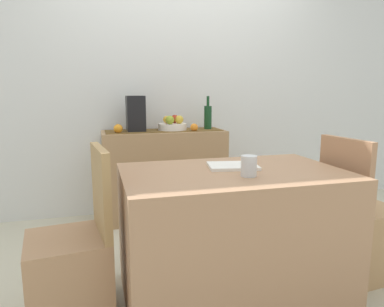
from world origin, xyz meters
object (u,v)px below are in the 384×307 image
(coffee_maker, at_px, (136,114))
(open_book, at_px, (233,166))
(dining_table, at_px, (232,233))
(coffee_cup, at_px, (249,166))
(chair_near_window, at_px, (72,270))
(wine_bottle, at_px, (208,117))
(sideboard_console, at_px, (165,174))
(chair_by_corner, at_px, (359,234))
(fruit_bowl, at_px, (172,127))

(coffee_maker, distance_m, open_book, 1.38)
(coffee_maker, height_order, dining_table, coffee_maker)
(coffee_cup, bearing_deg, chair_near_window, 171.05)
(coffee_cup, bearing_deg, wine_bottle, 80.06)
(sideboard_console, distance_m, chair_near_window, 1.57)
(sideboard_console, bearing_deg, chair_near_window, -118.67)
(sideboard_console, distance_m, chair_by_corner, 1.71)
(open_book, bearing_deg, fruit_bowl, 103.56)
(sideboard_console, bearing_deg, coffee_maker, 180.00)
(fruit_bowl, distance_m, coffee_cup, 1.52)
(fruit_bowl, xyz_separation_m, chair_by_corner, (0.93, -1.37, -0.59))
(coffee_maker, bearing_deg, coffee_cup, -74.87)
(sideboard_console, height_order, coffee_maker, coffee_maker)
(coffee_cup, height_order, chair_near_window, chair_near_window)
(dining_table, bearing_deg, fruit_bowl, 92.12)
(fruit_bowl, height_order, dining_table, fruit_bowl)
(wine_bottle, xyz_separation_m, chair_near_window, (-1.17, -1.37, -0.67))
(dining_table, height_order, open_book, open_book)
(wine_bottle, xyz_separation_m, chair_by_corner, (0.59, -1.37, -0.67))
(sideboard_console, height_order, fruit_bowl, fruit_bowl)
(coffee_maker, distance_m, coffee_cup, 1.58)
(open_book, relative_size, chair_by_corner, 0.31)
(sideboard_console, xyz_separation_m, dining_table, (0.13, -1.37, -0.04))
(dining_table, bearing_deg, coffee_maker, 105.60)
(fruit_bowl, relative_size, chair_by_corner, 0.29)
(coffee_maker, xyz_separation_m, open_book, (0.41, -1.29, -0.23))
(fruit_bowl, xyz_separation_m, coffee_maker, (-0.33, 0.00, 0.12))
(fruit_bowl, bearing_deg, wine_bottle, 0.00)
(wine_bottle, bearing_deg, coffee_maker, 180.00)
(coffee_maker, relative_size, open_book, 1.13)
(coffee_cup, bearing_deg, open_book, 89.80)
(wine_bottle, bearing_deg, sideboard_console, 180.00)
(wine_bottle, relative_size, coffee_maker, 0.98)
(sideboard_console, relative_size, fruit_bowl, 4.27)
(coffee_cup, relative_size, chair_near_window, 0.12)
(chair_by_corner, bearing_deg, coffee_cup, -170.76)
(wine_bottle, distance_m, coffee_maker, 0.68)
(fruit_bowl, height_order, open_book, fruit_bowl)
(sideboard_console, bearing_deg, dining_table, -84.58)
(coffee_maker, xyz_separation_m, dining_table, (0.38, -1.37, -0.61))
(dining_table, bearing_deg, chair_by_corner, -0.10)
(chair_by_corner, bearing_deg, coffee_maker, 132.59)
(coffee_cup, relative_size, chair_by_corner, 0.12)
(wine_bottle, xyz_separation_m, dining_table, (-0.29, -1.37, -0.57))
(fruit_bowl, height_order, coffee_maker, coffee_maker)
(chair_near_window, bearing_deg, open_book, 4.90)
(chair_near_window, bearing_deg, chair_by_corner, -0.12)
(sideboard_console, xyz_separation_m, wine_bottle, (0.42, 0.00, 0.53))
(wine_bottle, relative_size, dining_table, 0.25)
(coffee_maker, relative_size, coffee_cup, 2.92)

